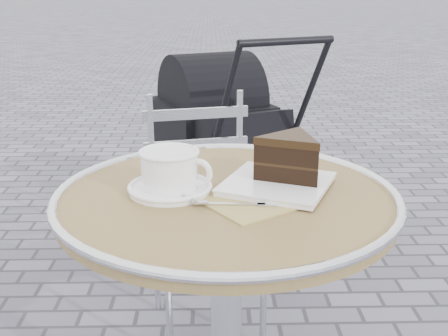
{
  "coord_description": "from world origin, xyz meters",
  "views": [
    {
      "loc": [
        -0.03,
        -1.09,
        1.15
      ],
      "look_at": [
        -0.0,
        0.02,
        0.78
      ],
      "focal_mm": 45.0,
      "sensor_mm": 36.0,
      "label": 1
    }
  ],
  "objects_px": {
    "cappuccino_set": "(171,174)",
    "baby_stroller": "(221,142)",
    "cake_plate_set": "(286,163)",
    "bistro_chair": "(201,186)",
    "cafe_table": "(226,264)"
  },
  "relations": [
    {
      "from": "cappuccino_set",
      "to": "baby_stroller",
      "type": "height_order",
      "value": "baby_stroller"
    },
    {
      "from": "cake_plate_set",
      "to": "bistro_chair",
      "type": "height_order",
      "value": "cake_plate_set"
    },
    {
      "from": "cafe_table",
      "to": "bistro_chair",
      "type": "distance_m",
      "value": 0.7
    },
    {
      "from": "bistro_chair",
      "to": "cafe_table",
      "type": "bearing_deg",
      "value": -96.86
    },
    {
      "from": "cafe_table",
      "to": "bistro_chair",
      "type": "xyz_separation_m",
      "value": [
        -0.07,
        0.69,
        -0.07
      ]
    },
    {
      "from": "cappuccino_set",
      "to": "baby_stroller",
      "type": "distance_m",
      "value": 1.49
    },
    {
      "from": "cake_plate_set",
      "to": "baby_stroller",
      "type": "bearing_deg",
      "value": 118.47
    },
    {
      "from": "cappuccino_set",
      "to": "cake_plate_set",
      "type": "relative_size",
      "value": 0.56
    },
    {
      "from": "cafe_table",
      "to": "cappuccino_set",
      "type": "distance_m",
      "value": 0.24
    },
    {
      "from": "cafe_table",
      "to": "baby_stroller",
      "type": "xyz_separation_m",
      "value": [
        0.02,
        1.46,
        -0.13
      ]
    },
    {
      "from": "cake_plate_set",
      "to": "bistro_chair",
      "type": "xyz_separation_m",
      "value": [
        -0.2,
        0.65,
        -0.29
      ]
    },
    {
      "from": "cake_plate_set",
      "to": "baby_stroller",
      "type": "height_order",
      "value": "baby_stroller"
    },
    {
      "from": "cafe_table",
      "to": "cappuccino_set",
      "type": "xyz_separation_m",
      "value": [
        -0.12,
        0.01,
        0.2
      ]
    },
    {
      "from": "cake_plate_set",
      "to": "bistro_chair",
      "type": "distance_m",
      "value": 0.73
    },
    {
      "from": "baby_stroller",
      "to": "cappuccino_set",
      "type": "bearing_deg",
      "value": -119.05
    }
  ]
}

